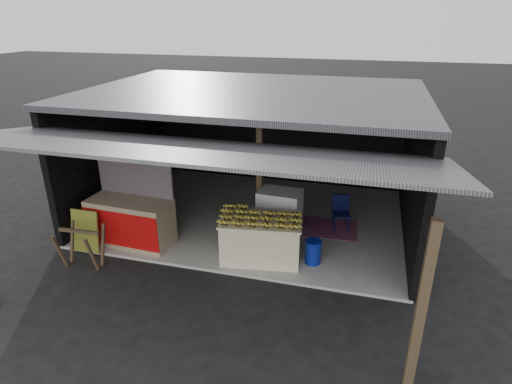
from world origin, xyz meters
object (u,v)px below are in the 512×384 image
(white_crate, at_px, (280,212))
(sawhorse, at_px, (81,244))
(water_barrel, at_px, (313,252))
(plastic_chair, at_px, (341,210))
(banana_table, at_px, (261,238))
(neighbor_stall, at_px, (131,219))

(white_crate, bearing_deg, sawhorse, -142.51)
(water_barrel, distance_m, plastic_chair, 1.64)
(water_barrel, bearing_deg, banana_table, -175.10)
(white_crate, distance_m, sawhorse, 4.04)
(banana_table, relative_size, white_crate, 1.68)
(water_barrel, height_order, plastic_chair, plastic_chair)
(plastic_chair, bearing_deg, water_barrel, -117.24)
(banana_table, relative_size, neighbor_stall, 0.95)
(white_crate, height_order, plastic_chair, white_crate)
(banana_table, xyz_separation_m, neighbor_stall, (-2.78, -0.10, 0.10))
(neighbor_stall, distance_m, plastic_chair, 4.53)
(sawhorse, height_order, plastic_chair, plastic_chair)
(banana_table, height_order, sawhorse, banana_table)
(white_crate, xyz_separation_m, sawhorse, (-3.38, -2.22, -0.05))
(neighbor_stall, height_order, water_barrel, neighbor_stall)
(neighbor_stall, relative_size, water_barrel, 3.93)
(neighbor_stall, bearing_deg, water_barrel, 5.89)
(water_barrel, bearing_deg, white_crate, 131.33)
(white_crate, height_order, water_barrel, white_crate)
(neighbor_stall, height_order, plastic_chair, neighbor_stall)
(banana_table, xyz_separation_m, water_barrel, (1.02, 0.09, -0.21))
(sawhorse, bearing_deg, plastic_chair, 27.01)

